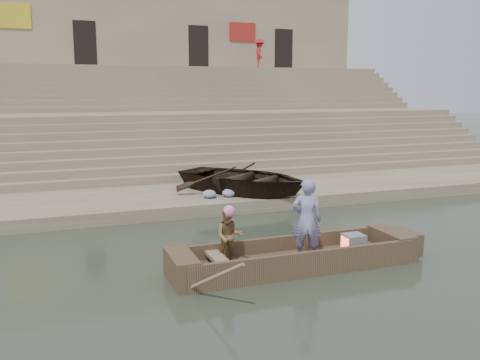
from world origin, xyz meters
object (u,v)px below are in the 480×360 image
television (353,243)px  beached_rowboat (244,178)px  rowing_man (229,236)px  pedestrian (260,54)px  main_rowboat (294,263)px  standing_man (307,220)px

television → beached_rowboat: bearing=92.5°
television → beached_rowboat: 6.47m
rowing_man → pedestrian: bearing=84.0°
beached_rowboat → main_rowboat: bearing=-136.4°
beached_rowboat → pedestrian: bearing=30.2°
beached_rowboat → pedestrian: pedestrian is taller
main_rowboat → standing_man: size_ratio=2.77×
television → beached_rowboat: size_ratio=0.10×
main_rowboat → television: (1.49, 0.00, 0.31)m
standing_man → television: standing_man is taller
rowing_man → beached_rowboat: (2.67, 6.27, 0.07)m
main_rowboat → beached_rowboat: bearing=79.4°
pedestrian → standing_man: bearing=176.0°
standing_man → beached_rowboat: standing_man is taller
main_rowboat → rowing_man: (-1.46, 0.18, 0.71)m
rowing_man → beached_rowboat: 6.81m
rowing_man → television: (2.95, -0.18, -0.40)m
standing_man → pedestrian: 23.51m
television → pedestrian: bearing=73.3°
television → standing_man: bearing=-172.7°
rowing_man → television: size_ratio=2.63×
television → pedestrian: size_ratio=0.25×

